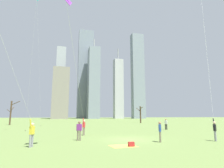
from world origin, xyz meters
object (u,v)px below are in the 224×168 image
picnic_spot (128,145)px  kite_flyer_midfield_left_green (17,90)px  bare_tree_leftmost (11,112)px  kite_flyer_foreground_left_red (211,97)px  bystander_strolling_midfield (160,131)px  kite_flyer_far_back_purple (82,112)px  distant_kite_low_near_trees_teal (37,8)px  bystander_far_off_by_trees (166,124)px  bare_tree_far_right_edge (140,114)px  bystander_watching_nearby (79,130)px

picnic_spot → kite_flyer_midfield_left_green: bearing=180.0°
kite_flyer_midfield_left_green → bare_tree_leftmost: (-8.92, 34.69, -0.80)m
kite_flyer_foreground_left_red → bystander_strolling_midfield: kite_flyer_foreground_left_red is taller
bystander_strolling_midfield → kite_flyer_midfield_left_green: bearing=-173.2°
kite_flyer_far_back_purple → distant_kite_low_near_trees_teal: distant_kite_low_near_trees_teal is taller
kite_flyer_foreground_left_red → bystander_far_off_by_trees: 12.40m
bare_tree_leftmost → bystander_far_off_by_trees: bearing=-38.5°
kite_flyer_midfield_left_green → bare_tree_leftmost: kite_flyer_midfield_left_green is taller
kite_flyer_foreground_left_red → bare_tree_far_right_edge: size_ratio=4.75×
kite_flyer_far_back_purple → bystander_far_off_by_trees: size_ratio=6.42×
kite_flyer_midfield_left_green → kite_flyer_far_back_purple: 8.06m
distant_kite_low_near_trees_teal → bare_tree_leftmost: (-5.49, 9.11, -21.35)m
bystander_far_off_by_trees → bystander_watching_nearby: bearing=-145.9°
kite_flyer_far_back_purple → picnic_spot: size_ratio=5.40×
kite_flyer_foreground_left_red → bystander_watching_nearby: (-11.65, 2.51, -2.86)m
distant_kite_low_near_trees_teal → bystander_watching_nearby: bearing=-70.5°
kite_flyer_foreground_left_red → kite_flyer_far_back_purple: bearing=155.6°
kite_flyer_foreground_left_red → bystander_far_off_by_trees: (2.18, 11.86, -2.86)m
bystander_watching_nearby → bystander_strolling_midfield: bearing=-22.6°
kite_flyer_far_back_purple → distant_kite_low_near_trees_teal: size_ratio=0.38×
bystander_strolling_midfield → bare_tree_far_right_edge: 39.75m
bystander_far_off_by_trees → picnic_spot: 17.07m
kite_flyer_midfield_left_green → bystander_strolling_midfield: 10.97m
bare_tree_far_right_edge → kite_flyer_far_back_purple: bearing=-121.9°
kite_flyer_far_back_purple → picnic_spot: kite_flyer_far_back_purple is taller
picnic_spot → bystander_strolling_midfield: bearing=21.4°
bare_tree_far_right_edge → kite_flyer_midfield_left_green: bearing=-122.7°
kite_flyer_midfield_left_green → picnic_spot: (7.33, -0.01, -3.62)m
bystander_strolling_midfield → picnic_spot: size_ratio=0.84×
kite_flyer_foreground_left_red → bare_tree_far_right_edge: bearing=76.8°
bystander_strolling_midfield → picnic_spot: 3.53m
distant_kite_low_near_trees_teal → bare_tree_leftmost: bearing=121.1°
bare_tree_far_right_edge → distant_kite_low_near_trees_teal: bearing=-155.4°
kite_flyer_far_back_purple → kite_flyer_foreground_left_red: bearing=-24.4°
kite_flyer_midfield_left_green → distant_kite_low_near_trees_teal: 32.99m
bystander_strolling_midfield → picnic_spot: (-3.20, -1.25, -0.81)m
kite_flyer_foreground_left_red → bystander_far_off_by_trees: size_ratio=14.14×
kite_flyer_midfield_left_green → kite_flyer_foreground_left_red: size_ratio=0.57×
bystander_watching_nearby → bare_tree_far_right_edge: (20.34, 34.53, 1.74)m
kite_flyer_foreground_left_red → bare_tree_leftmost: kite_flyer_foreground_left_red is taller
bystander_watching_nearby → picnic_spot: size_ratio=0.84×
kite_flyer_foreground_left_red → bystander_strolling_midfield: bearing=-178.9°
bare_tree_far_right_edge → bare_tree_leftmost: 33.73m
bystander_far_off_by_trees → bystander_strolling_midfield: same height
distant_kite_low_near_trees_teal → picnic_spot: (10.76, -25.58, -24.18)m
distant_kite_low_near_trees_teal → bystander_strolling_midfield: bearing=-60.2°
bystander_far_off_by_trees → bystander_strolling_midfield: (-7.56, -11.97, 0.00)m
kite_flyer_far_back_purple → picnic_spot: bearing=-67.7°
bystander_far_off_by_trees → distant_kite_low_near_trees_teal: size_ratio=0.06×
bare_tree_leftmost → bystander_watching_nearby: bearing=-66.8°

